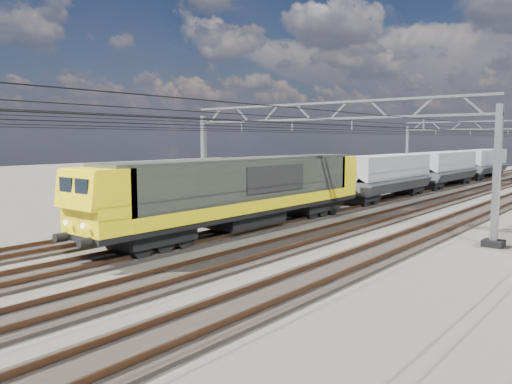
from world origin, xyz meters
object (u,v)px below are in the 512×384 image
Objects in this scene: catenary_gantry_mid at (320,158)px; catenary_gantry_far at (488,149)px; hopper_wagon_mid at (445,166)px; locomotive at (246,189)px; hopper_wagon_third at (483,161)px; hopper_wagon_lead at (386,173)px.

catenary_gantry_far is (0.00, 36.00, 0.00)m from catenary_gantry_mid.
locomotive is at bearing -90.00° from hopper_wagon_mid.
catenary_gantry_far is at bearing 90.00° from catenary_gantry_mid.
locomotive is 46.10m from hopper_wagon_third.
hopper_wagon_third is at bearing 90.00° from locomotive.
catenary_gantry_mid is at bearing -90.00° from catenary_gantry_far.
catenary_gantry_mid is 27.69m from hopper_wagon_mid.
locomotive is (-2.00, -40.33, -1.58)m from catenary_gantry_far.
hopper_wagon_mid is (-2.00, -8.44, -1.67)m from catenary_gantry_far.
locomotive is (-2.00, -4.33, -1.58)m from catenary_gantry_mid.
hopper_wagon_mid and hopper_wagon_third have the same top height.
catenary_gantry_far reaches higher than hopper_wagon_lead.
hopper_wagon_third is at bearing 109.14° from catenary_gantry_far.
locomotive reaches higher than hopper_wagon_lead.
hopper_wagon_mid is 1.00× the size of hopper_wagon_third.
catenary_gantry_mid reaches higher than locomotive.
catenary_gantry_mid is 1.53× the size of hopper_wagon_mid.
catenary_gantry_far is at bearing 87.16° from locomotive.
catenary_gantry_far is 1.53× the size of hopper_wagon_mid.
hopper_wagon_lead is at bearing 90.00° from locomotive.
hopper_wagon_mid is 14.20m from hopper_wagon_third.
catenary_gantry_mid reaches higher than hopper_wagon_lead.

